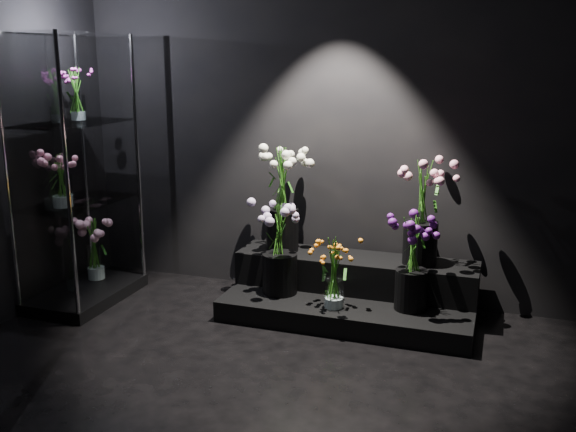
% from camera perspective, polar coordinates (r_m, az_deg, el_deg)
% --- Properties ---
extents(floor, '(4.00, 4.00, 0.00)m').
position_cam_1_polar(floor, '(3.47, -5.90, -17.81)').
color(floor, black).
rests_on(floor, ground).
extents(wall_back, '(4.00, 0.00, 4.00)m').
position_cam_1_polar(wall_back, '(4.86, 3.67, 8.93)').
color(wall_back, black).
rests_on(wall_back, floor).
extents(display_riser, '(1.77, 0.79, 0.39)m').
position_cam_1_polar(display_riser, '(4.73, 5.66, -6.68)').
color(display_riser, black).
rests_on(display_riser, floor).
extents(display_case, '(0.54, 0.91, 1.99)m').
position_cam_1_polar(display_case, '(4.98, -18.27, 3.70)').
color(display_case, black).
rests_on(display_case, floor).
extents(bouquet_orange_bells, '(0.26, 0.26, 0.49)m').
position_cam_1_polar(bouquet_orange_bells, '(4.38, 4.14, -5.09)').
color(bouquet_orange_bells, white).
rests_on(bouquet_orange_bells, display_riser).
extents(bouquet_lilac, '(0.43, 0.43, 0.66)m').
position_cam_1_polar(bouquet_lilac, '(4.61, -0.74, -2.39)').
color(bouquet_lilac, black).
rests_on(bouquet_lilac, display_riser).
extents(bouquet_purple, '(0.36, 0.36, 0.65)m').
position_cam_1_polar(bouquet_purple, '(4.39, 11.00, -3.75)').
color(bouquet_purple, black).
rests_on(bouquet_purple, display_riser).
extents(bouquet_cream_roses, '(0.48, 0.48, 0.79)m').
position_cam_1_polar(bouquet_cream_roses, '(4.78, -0.52, 2.20)').
color(bouquet_cream_roses, black).
rests_on(bouquet_cream_roses, display_riser).
extents(bouquet_pink_roses, '(0.45, 0.45, 0.74)m').
position_cam_1_polar(bouquet_pink_roses, '(4.57, 11.82, 0.88)').
color(bouquet_pink_roses, black).
rests_on(bouquet_pink_roses, display_riser).
extents(bouquet_case_pink, '(0.30, 0.30, 0.41)m').
position_cam_1_polar(bouquet_case_pink, '(4.84, -19.53, 3.23)').
color(bouquet_case_pink, white).
rests_on(bouquet_case_pink, display_case).
extents(bouquet_case_magenta, '(0.26, 0.26, 0.38)m').
position_cam_1_polar(bouquet_case_magenta, '(5.07, -18.27, 10.31)').
color(bouquet_case_magenta, white).
rests_on(bouquet_case_magenta, display_case).
extents(bouquet_case_base_pink, '(0.41, 0.41, 0.48)m').
position_cam_1_polar(bouquet_case_base_pink, '(5.32, -16.82, -2.72)').
color(bouquet_case_base_pink, white).
rests_on(bouquet_case_base_pink, display_case).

